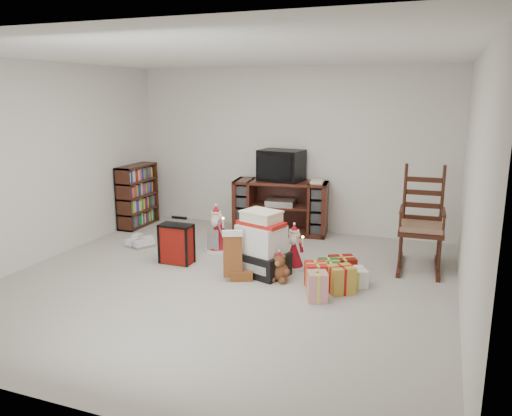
{
  "coord_description": "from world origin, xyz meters",
  "views": [
    {
      "loc": [
        2.23,
        -4.89,
        2.12
      ],
      "look_at": [
        0.16,
        0.6,
        0.76
      ],
      "focal_mm": 35.0,
      "sensor_mm": 36.0,
      "label": 1
    }
  ],
  "objects": [
    {
      "name": "rocking_chair",
      "position": [
        2.05,
        1.34,
        0.45
      ],
      "size": [
        0.56,
        0.89,
        1.31
      ],
      "rotation": [
        0.0,
        0.0,
        0.04
      ],
      "color": "#3A180F",
      "rests_on": "floor"
    },
    {
      "name": "gift_pile",
      "position": [
        0.3,
        0.41,
        0.33
      ],
      "size": [
        0.71,
        0.6,
        0.76
      ],
      "rotation": [
        0.0,
        0.0,
        -0.32
      ],
      "color": "black",
      "rests_on": "floor"
    },
    {
      "name": "room",
      "position": [
        0.0,
        0.0,
        1.25
      ],
      "size": [
        5.01,
        5.01,
        2.51
      ],
      "color": "#B4B0A5",
      "rests_on": "ground"
    },
    {
      "name": "sneaker_pair",
      "position": [
        -1.69,
        0.83,
        0.05
      ],
      "size": [
        0.39,
        0.32,
        0.11
      ],
      "rotation": [
        0.0,
        0.0,
        -0.24
      ],
      "color": "silver",
      "rests_on": "floor"
    },
    {
      "name": "bookshelf",
      "position": [
        -2.33,
        1.8,
        0.48
      ],
      "size": [
        0.27,
        0.81,
        0.99
      ],
      "color": "#3A180F",
      "rests_on": "floor"
    },
    {
      "name": "santa_figurine",
      "position": [
        0.61,
        0.73,
        0.22
      ],
      "size": [
        0.28,
        0.26,
        0.57
      ],
      "color": "maroon",
      "rests_on": "floor"
    },
    {
      "name": "tv_stand",
      "position": [
        -0.05,
        2.22,
        0.41
      ],
      "size": [
        1.47,
        0.68,
        0.81
      ],
      "rotation": [
        0.0,
        0.0,
        0.12
      ],
      "color": "#4A1E15",
      "rests_on": "floor"
    },
    {
      "name": "crt_television",
      "position": [
        -0.06,
        2.25,
        1.04
      ],
      "size": [
        0.69,
        0.54,
        0.47
      ],
      "rotation": [
        0.0,
        0.0,
        -0.13
      ],
      "color": "black",
      "rests_on": "tv_stand"
    },
    {
      "name": "mrs_claus_figurine",
      "position": [
        -0.57,
        1.01,
        0.25
      ],
      "size": [
        0.31,
        0.3,
        0.65
      ],
      "color": "maroon",
      "rests_on": "floor"
    },
    {
      "name": "red_suitcase",
      "position": [
        -0.83,
        0.39,
        0.26
      ],
      "size": [
        0.39,
        0.21,
        0.6
      ],
      "rotation": [
        0.0,
        0.0,
        0.0
      ],
      "color": "maroon",
      "rests_on": "floor"
    },
    {
      "name": "gift_cluster",
      "position": [
        1.19,
        0.33,
        0.13
      ],
      "size": [
        0.74,
        1.04,
        0.25
      ],
      "color": "red",
      "rests_on": "floor"
    },
    {
      "name": "stocking",
      "position": [
        0.06,
        0.11,
        0.3
      ],
      "size": [
        0.3,
        0.22,
        0.59
      ],
      "primitive_type": null,
      "rotation": [
        0.0,
        0.0,
        0.42
      ],
      "color": "#0C6F15",
      "rests_on": "floor"
    },
    {
      "name": "teddy_bear",
      "position": [
        0.57,
        0.28,
        0.14
      ],
      "size": [
        0.21,
        0.19,
        0.32
      ],
      "color": "brown",
      "rests_on": "floor"
    }
  ]
}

